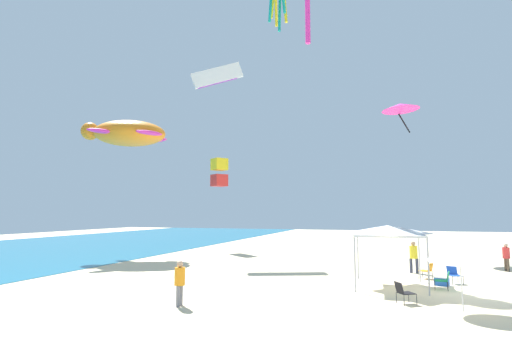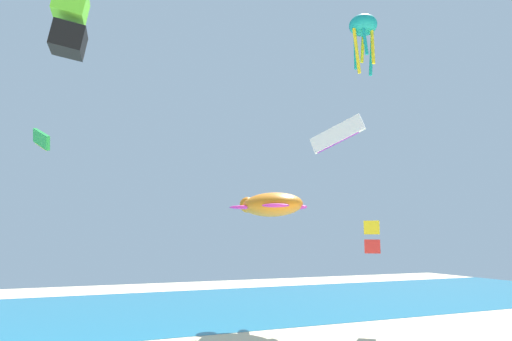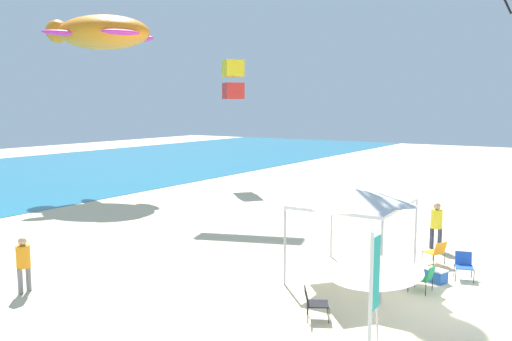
% 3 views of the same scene
% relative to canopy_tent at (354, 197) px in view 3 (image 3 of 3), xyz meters
% --- Properties ---
extents(ground, '(120.00, 120.00, 0.10)m').
position_rel_canopy_tent_xyz_m(ground, '(-0.88, -3.67, -2.62)').
color(ground, beige).
extents(canopy_tent, '(3.64, 3.14, 2.82)m').
position_rel_canopy_tent_xyz_m(canopy_tent, '(0.00, 0.00, 0.00)').
color(canopy_tent, '#B7B7BC').
rests_on(canopy_tent, ground).
extents(beach_umbrella, '(2.12, 2.10, 2.26)m').
position_rel_canopy_tent_xyz_m(beach_umbrella, '(-4.34, -2.31, -0.62)').
color(beach_umbrella, silver).
rests_on(beach_umbrella, ground).
extents(folding_chair_left_of_tent, '(0.59, 0.67, 0.82)m').
position_rel_canopy_tent_xyz_m(folding_chair_left_of_tent, '(-0.12, -2.28, -2.09)').
color(folding_chair_left_of_tent, black).
rests_on(folding_chair_left_of_tent, ground).
extents(folding_chair_near_cooler, '(0.75, 0.69, 0.82)m').
position_rel_canopy_tent_xyz_m(folding_chair_near_cooler, '(1.81, -2.96, -2.09)').
color(folding_chair_near_cooler, black).
rests_on(folding_chair_near_cooler, ground).
extents(folding_chair_right_of_tent, '(0.75, 0.80, 0.82)m').
position_rel_canopy_tent_xyz_m(folding_chair_right_of_tent, '(2.81, -1.86, -2.09)').
color(folding_chair_right_of_tent, black).
rests_on(folding_chair_right_of_tent, ground).
extents(folding_chair_facing_ocean, '(0.76, 0.80, 0.82)m').
position_rel_canopy_tent_xyz_m(folding_chair_facing_ocean, '(-3.58, -0.46, -2.09)').
color(folding_chair_facing_ocean, black).
rests_on(folding_chair_facing_ocean, ground).
extents(cooler_box, '(0.60, 0.72, 0.40)m').
position_rel_canopy_tent_xyz_m(cooler_box, '(1.01, -2.32, -2.37)').
color(cooler_box, blue).
rests_on(cooler_box, ground).
extents(banner_flag, '(0.36, 0.06, 3.61)m').
position_rel_canopy_tent_xyz_m(banner_flag, '(-8.00, -3.64, -0.39)').
color(banner_flag, silver).
rests_on(banner_flag, ground).
extents(person_beachcomber, '(0.42, 0.47, 1.79)m').
position_rel_canopy_tent_xyz_m(person_beachcomber, '(4.76, -1.34, -1.52)').
color(person_beachcomber, '#33384C').
rests_on(person_beachcomber, ground).
extents(person_by_tent, '(0.43, 0.39, 1.64)m').
position_rel_canopy_tent_xyz_m(person_by_tent, '(-6.49, 7.40, -1.61)').
color(person_by_tent, slate).
rests_on(person_by_tent, ground).
extents(kite_box_yellow, '(1.73, 1.73, 2.61)m').
position_rel_canopy_tent_xyz_m(kite_box_yellow, '(14.11, 14.81, 4.57)').
color(kite_box_yellow, yellow).
extents(kite_turtle_orange, '(6.97, 7.30, 2.27)m').
position_rel_canopy_tent_xyz_m(kite_turtle_orange, '(7.62, 20.27, 7.37)').
color(kite_turtle_orange, orange).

